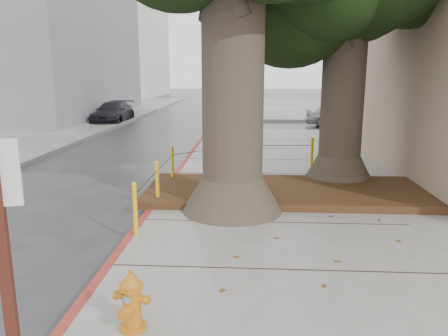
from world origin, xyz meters
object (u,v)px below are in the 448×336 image
at_px(car_silver, 341,115).
at_px(car_red, 411,117).
at_px(signpost, 13,336).
at_px(car_dark, 113,112).
at_px(fire_hydrant, 132,301).

xyz_separation_m(car_silver, car_red, (3.67, -0.14, -0.06)).
distance_m(car_silver, car_red, 3.68).
bearing_deg(car_red, signpost, 154.34).
height_order(car_silver, car_dark, car_silver).
xyz_separation_m(signpost, car_red, (9.74, 21.71, -0.96)).
xyz_separation_m(fire_hydrant, car_red, (9.75, 19.50, 0.08)).
bearing_deg(signpost, fire_hydrant, 74.17).
bearing_deg(car_red, car_silver, 86.39).
height_order(car_silver, car_red, car_silver).
distance_m(fire_hydrant, car_red, 21.80).
relative_size(fire_hydrant, signpost, 0.28).
bearing_deg(signpost, car_dark, 90.31).
bearing_deg(car_red, fire_hydrant, 151.93).
height_order(signpost, car_red, signpost).
distance_m(fire_hydrant, signpost, 2.45).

